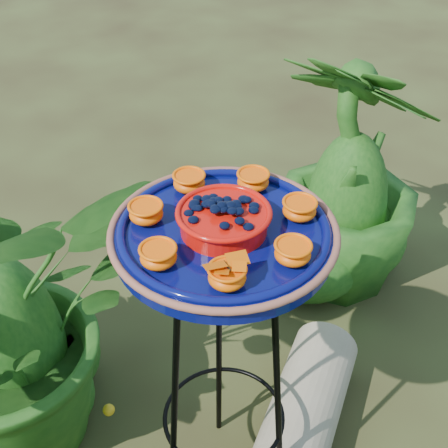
% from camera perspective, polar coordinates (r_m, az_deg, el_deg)
% --- Properties ---
extents(tripod_stand, '(0.40, 0.40, 0.86)m').
position_cam_1_polar(tripod_stand, '(1.48, -0.02, -12.13)').
color(tripod_stand, black).
rests_on(tripod_stand, ground).
extents(feeder_dish, '(0.55, 0.55, 0.10)m').
position_cam_1_polar(feeder_dish, '(1.22, -0.03, -0.62)').
color(feeder_dish, '#060B4E').
rests_on(feeder_dish, tripod_stand).
extents(driftwood_log, '(0.57, 0.57, 0.20)m').
position_cam_1_polar(driftwood_log, '(1.90, 7.12, -17.28)').
color(driftwood_log, tan).
rests_on(driftwood_log, ground).
extents(shrub_back_left, '(0.97, 0.89, 0.90)m').
position_cam_1_polar(shrub_back_left, '(1.77, -19.45, -7.98)').
color(shrub_back_left, '#164512').
rests_on(shrub_back_left, ground).
extents(shrub_back_right, '(0.71, 0.71, 0.92)m').
position_cam_1_polar(shrub_back_right, '(2.22, 11.49, 4.41)').
color(shrub_back_right, '#164512').
rests_on(shrub_back_right, ground).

